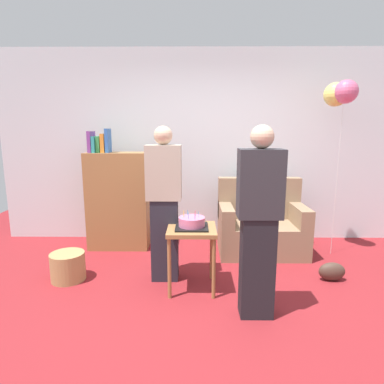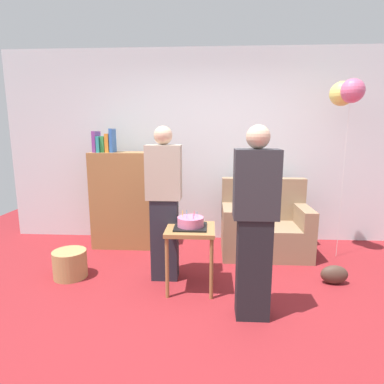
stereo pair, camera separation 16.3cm
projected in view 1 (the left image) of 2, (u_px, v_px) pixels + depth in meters
name	position (u px, v px, depth m)	size (l,w,h in m)	color
ground_plane	(218.00, 310.00, 2.89)	(8.00, 8.00, 0.00)	maroon
wall_back	(210.00, 147.00, 4.65)	(6.00, 0.10, 2.70)	silver
couch	(261.00, 226.00, 4.23)	(1.10, 0.70, 0.96)	#8C7054
bookshelf	(118.00, 199.00, 4.33)	(0.80, 0.36, 1.61)	olive
side_table	(192.00, 237.00, 3.20)	(0.48, 0.48, 0.64)	olive
birthday_cake	(192.00, 223.00, 3.17)	(0.32, 0.32, 0.17)	black
person_blowing_candles	(164.00, 204.00, 3.36)	(0.36, 0.22, 1.63)	#23232D
person_holding_cake	(259.00, 223.00, 2.67)	(0.36, 0.22, 1.63)	black
wicker_basket	(68.00, 266.00, 3.45)	(0.36, 0.36, 0.30)	#A88451
handbag	(332.00, 271.00, 3.44)	(0.28, 0.14, 0.20)	#473328
balloon_bunch	(340.00, 93.00, 3.87)	(0.35, 0.40, 2.17)	silver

